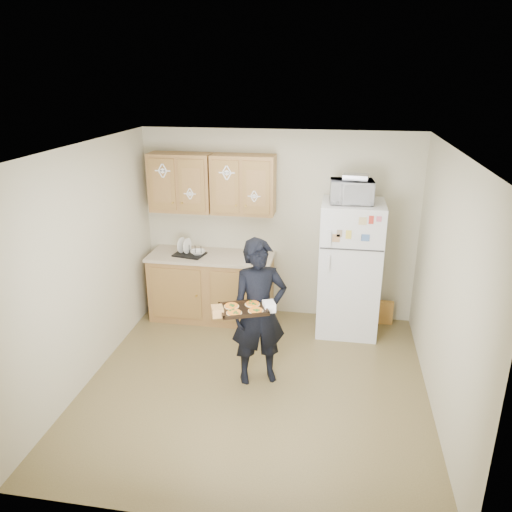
% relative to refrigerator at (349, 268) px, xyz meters
% --- Properties ---
extents(floor, '(3.60, 3.60, 0.00)m').
position_rel_refrigerator_xyz_m(floor, '(-0.95, -1.43, -0.85)').
color(floor, brown).
rests_on(floor, ground).
extents(ceiling, '(3.60, 3.60, 0.00)m').
position_rel_refrigerator_xyz_m(ceiling, '(-0.95, -1.43, 1.65)').
color(ceiling, silver).
rests_on(ceiling, wall_back).
extents(wall_back, '(3.60, 0.04, 2.50)m').
position_rel_refrigerator_xyz_m(wall_back, '(-0.95, 0.37, 0.40)').
color(wall_back, beige).
rests_on(wall_back, floor).
extents(wall_front, '(3.60, 0.04, 2.50)m').
position_rel_refrigerator_xyz_m(wall_front, '(-0.95, -3.23, 0.40)').
color(wall_front, beige).
rests_on(wall_front, floor).
extents(wall_left, '(0.04, 3.60, 2.50)m').
position_rel_refrigerator_xyz_m(wall_left, '(-2.75, -1.43, 0.40)').
color(wall_left, beige).
rests_on(wall_left, floor).
extents(wall_right, '(0.04, 3.60, 2.50)m').
position_rel_refrigerator_xyz_m(wall_right, '(0.85, -1.43, 0.40)').
color(wall_right, beige).
rests_on(wall_right, floor).
extents(refrigerator, '(0.75, 0.70, 1.70)m').
position_rel_refrigerator_xyz_m(refrigerator, '(0.00, 0.00, 0.00)').
color(refrigerator, white).
rests_on(refrigerator, floor).
extents(base_cabinet, '(1.60, 0.60, 0.86)m').
position_rel_refrigerator_xyz_m(base_cabinet, '(-1.80, 0.05, -0.42)').
color(base_cabinet, brown).
rests_on(base_cabinet, floor).
extents(countertop, '(1.64, 0.64, 0.04)m').
position_rel_refrigerator_xyz_m(countertop, '(-1.80, 0.05, 0.03)').
color(countertop, '#BFAC93').
rests_on(countertop, base_cabinet).
extents(upper_cab_left, '(0.80, 0.33, 0.75)m').
position_rel_refrigerator_xyz_m(upper_cab_left, '(-2.20, 0.18, 0.98)').
color(upper_cab_left, brown).
rests_on(upper_cab_left, wall_back).
extents(upper_cab_right, '(0.80, 0.33, 0.75)m').
position_rel_refrigerator_xyz_m(upper_cab_right, '(-1.38, 0.18, 0.98)').
color(upper_cab_right, brown).
rests_on(upper_cab_right, wall_back).
extents(cereal_box, '(0.20, 0.07, 0.32)m').
position_rel_refrigerator_xyz_m(cereal_box, '(0.52, 0.24, -0.69)').
color(cereal_box, '#E7C151').
rests_on(cereal_box, floor).
extents(person, '(0.68, 0.57, 1.60)m').
position_rel_refrigerator_xyz_m(person, '(-0.93, -1.31, -0.05)').
color(person, black).
rests_on(person, floor).
extents(baking_tray, '(0.55, 0.48, 0.04)m').
position_rel_refrigerator_xyz_m(baking_tray, '(-1.05, -1.59, 0.11)').
color(baking_tray, black).
rests_on(baking_tray, person).
extents(pizza_front_left, '(0.15, 0.15, 0.02)m').
position_rel_refrigerator_xyz_m(pizza_front_left, '(-1.12, -1.70, 0.13)').
color(pizza_front_left, orange).
rests_on(pizza_front_left, baking_tray).
extents(pizza_front_right, '(0.15, 0.15, 0.02)m').
position_rel_refrigerator_xyz_m(pizza_front_right, '(-0.92, -1.62, 0.13)').
color(pizza_front_right, orange).
rests_on(pizza_front_right, baking_tray).
extents(pizza_back_left, '(0.15, 0.15, 0.02)m').
position_rel_refrigerator_xyz_m(pizza_back_left, '(-1.17, -1.56, 0.13)').
color(pizza_back_left, orange).
rests_on(pizza_back_left, baking_tray).
extents(pizza_back_right, '(0.15, 0.15, 0.02)m').
position_rel_refrigerator_xyz_m(pizza_back_right, '(-0.97, -1.48, 0.13)').
color(pizza_back_right, orange).
rests_on(pizza_back_right, baking_tray).
extents(microwave, '(0.52, 0.37, 0.28)m').
position_rel_refrigerator_xyz_m(microwave, '(-0.04, -0.05, 0.99)').
color(microwave, white).
rests_on(microwave, refrigerator).
extents(foil_pan, '(0.31, 0.23, 0.06)m').
position_rel_refrigerator_xyz_m(foil_pan, '(0.00, -0.02, 1.16)').
color(foil_pan, '#B8B8C0').
rests_on(foil_pan, microwave).
extents(dish_rack, '(0.43, 0.35, 0.15)m').
position_rel_refrigerator_xyz_m(dish_rack, '(-2.08, 0.01, 0.13)').
color(dish_rack, black).
rests_on(dish_rack, countertop).
extents(bowl, '(0.24, 0.24, 0.05)m').
position_rel_refrigerator_xyz_m(bowl, '(-1.96, 0.01, 0.09)').
color(bowl, silver).
rests_on(bowl, dish_rack).
extents(soap_bottle, '(0.09, 0.09, 0.18)m').
position_rel_refrigerator_xyz_m(soap_bottle, '(-1.28, -0.07, 0.14)').
color(soap_bottle, white).
rests_on(soap_bottle, countertop).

